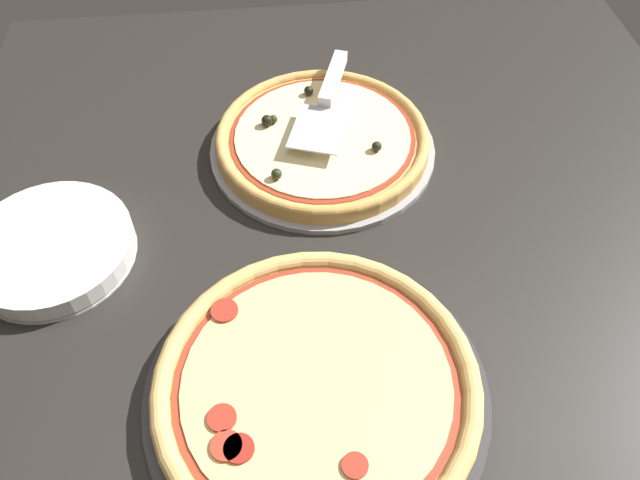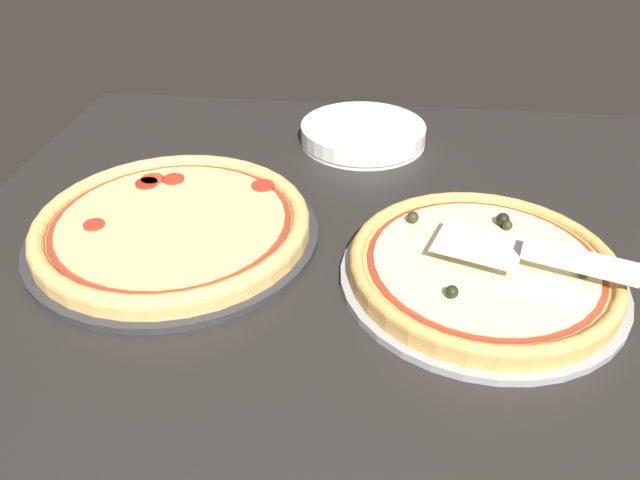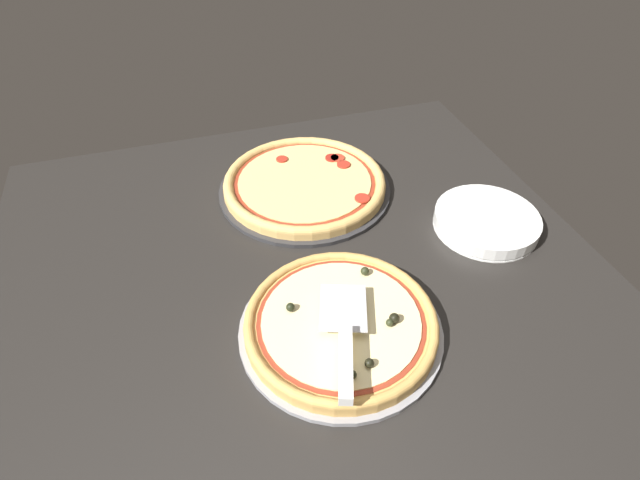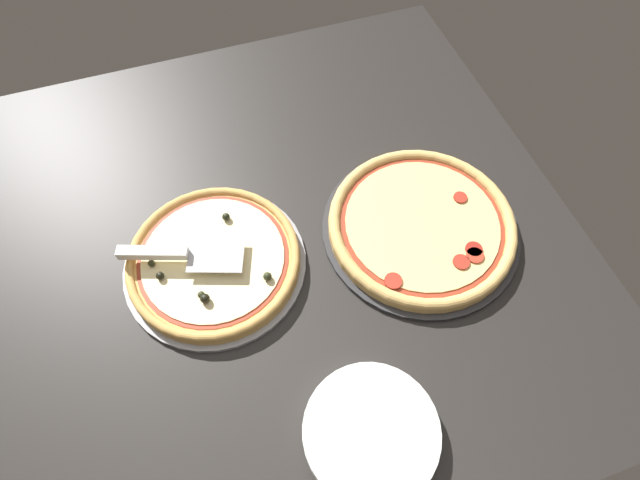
% 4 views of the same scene
% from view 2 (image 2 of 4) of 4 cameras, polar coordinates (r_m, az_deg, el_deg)
% --- Properties ---
extents(ground_plane, '(1.24, 1.21, 0.04)m').
position_cam_2_polar(ground_plane, '(0.82, 3.80, -5.31)').
color(ground_plane, black).
extents(pizza_pan_front, '(0.37, 0.37, 0.01)m').
position_cam_2_polar(pizza_pan_front, '(0.84, 14.51, -3.41)').
color(pizza_pan_front, '#939399').
rests_on(pizza_pan_front, ground_plane).
extents(pizza_front, '(0.35, 0.35, 0.04)m').
position_cam_2_polar(pizza_front, '(0.83, 14.71, -2.27)').
color(pizza_front, tan).
rests_on(pizza_front, pizza_pan_front).
extents(pizza_pan_back, '(0.42, 0.42, 0.01)m').
position_cam_2_polar(pizza_pan_back, '(0.92, -13.16, 0.53)').
color(pizza_pan_back, '#2D2D30').
rests_on(pizza_pan_back, ground_plane).
extents(pizza_back, '(0.39, 0.39, 0.03)m').
position_cam_2_polar(pizza_back, '(0.91, -13.32, 1.54)').
color(pizza_back, '#DBAD60').
rests_on(pizza_back, pizza_pan_back).
extents(serving_spatula, '(0.13, 0.25, 0.02)m').
position_cam_2_polar(serving_spatula, '(0.81, 20.55, -1.55)').
color(serving_spatula, '#B7B7BC').
rests_on(serving_spatula, pizza_front).
extents(plate_stack, '(0.23, 0.23, 0.04)m').
position_cam_2_polar(plate_stack, '(1.17, 3.95, 9.67)').
color(plate_stack, white).
rests_on(plate_stack, ground_plane).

